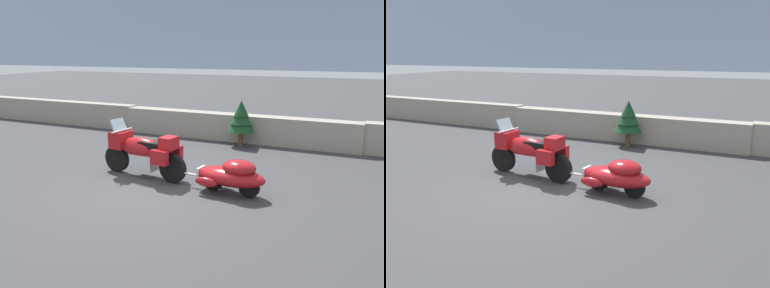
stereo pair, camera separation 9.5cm
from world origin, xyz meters
TOP-DOWN VIEW (x-y plane):
  - ground_plane at (0.00, 0.00)m, footprint 80.00×80.00m
  - stone_guard_wall at (0.17, 5.29)m, footprint 24.00×0.63m
  - distant_ridgeline at (0.00, 95.27)m, footprint 240.00×80.00m
  - touring_motorcycle at (-0.65, 0.65)m, footprint 2.31×0.87m
  - car_shaped_trailer at (1.63, 0.43)m, footprint 2.23×0.86m
  - pine_sapling_near at (0.47, 4.59)m, footprint 0.86×0.86m

SIDE VIEW (x-z plane):
  - ground_plane at x=0.00m, z-range 0.00..0.00m
  - car_shaped_trailer at x=1.63m, z-range 0.03..0.79m
  - stone_guard_wall at x=0.17m, z-range -0.01..0.92m
  - touring_motorcycle at x=-0.65m, z-range -0.04..1.29m
  - pine_sapling_near at x=0.47m, z-range 0.18..1.62m
  - distant_ridgeline at x=0.00m, z-range 0.00..16.00m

